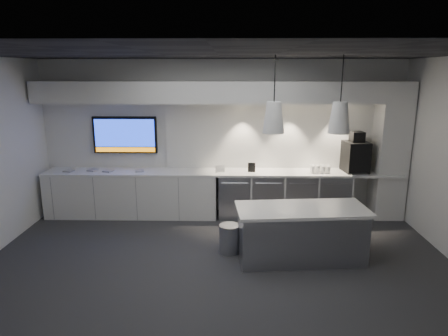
{
  "coord_description": "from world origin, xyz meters",
  "views": [
    {
      "loc": [
        0.18,
        -5.26,
        2.8
      ],
      "look_at": [
        0.07,
        1.1,
        1.23
      ],
      "focal_mm": 32.0,
      "sensor_mm": 36.0,
      "label": 1
    }
  ],
  "objects_px": {
    "wall_tv": "(125,135)",
    "island": "(301,233)",
    "bin": "(229,239)",
    "coffee_machine": "(356,155)"
  },
  "relations": [
    {
      "from": "wall_tv",
      "to": "island",
      "type": "xyz_separation_m",
      "value": [
        3.13,
        -2.11,
        -1.15
      ]
    },
    {
      "from": "island",
      "to": "bin",
      "type": "height_order",
      "value": "island"
    },
    {
      "from": "island",
      "to": "coffee_machine",
      "type": "distance_m",
      "value": 2.42
    },
    {
      "from": "bin",
      "to": "coffee_machine",
      "type": "relative_size",
      "value": 0.59
    },
    {
      "from": "island",
      "to": "coffee_machine",
      "type": "bearing_deg",
      "value": 49.8
    },
    {
      "from": "wall_tv",
      "to": "coffee_machine",
      "type": "distance_m",
      "value": 4.47
    },
    {
      "from": "island",
      "to": "bin",
      "type": "relative_size",
      "value": 4.36
    },
    {
      "from": "bin",
      "to": "island",
      "type": "bearing_deg",
      "value": -10.33
    },
    {
      "from": "island",
      "to": "bin",
      "type": "distance_m",
      "value": 1.11
    },
    {
      "from": "island",
      "to": "coffee_machine",
      "type": "xyz_separation_m",
      "value": [
        1.32,
        1.87,
        0.8
      ]
    }
  ]
}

